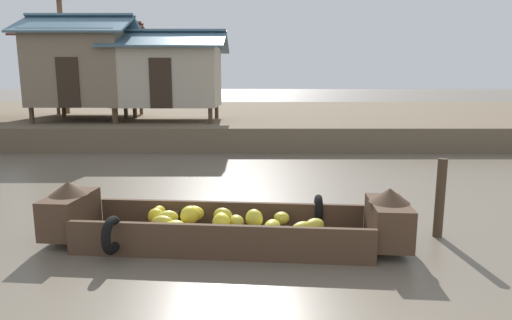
% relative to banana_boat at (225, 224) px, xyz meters
% --- Properties ---
extents(ground_plane, '(300.00, 300.00, 0.00)m').
position_rel_banana_boat_xyz_m(ground_plane, '(0.84, 5.43, -0.30)').
color(ground_plane, '#665B4C').
extents(riverbank_strip, '(160.00, 20.00, 0.83)m').
position_rel_banana_boat_xyz_m(riverbank_strip, '(0.84, 18.21, 0.11)').
color(riverbank_strip, brown).
rests_on(riverbank_strip, ground).
extents(banana_boat, '(5.24, 1.63, 0.89)m').
position_rel_banana_boat_xyz_m(banana_boat, '(0.00, 0.00, 0.00)').
color(banana_boat, '#473323').
rests_on(banana_boat, ground).
extents(fishing_skiff_distant, '(4.15, 4.98, 0.85)m').
position_rel_banana_boat_xyz_m(fishing_skiff_distant, '(10.65, 11.17, -0.02)').
color(fishing_skiff_distant, brown).
rests_on(fishing_skiff_distant, ground).
extents(stilt_house_mid_left, '(5.08, 3.38, 4.11)m').
position_rel_banana_boat_xyz_m(stilt_house_mid_left, '(-7.02, 13.54, 2.65)').
color(stilt_house_mid_left, '#4C3826').
rests_on(stilt_house_mid_left, riverbank_strip).
extents(stilt_house_mid_right, '(4.16, 3.60, 4.11)m').
position_rel_banana_boat_xyz_m(stilt_house_mid_right, '(-6.29, 11.33, 2.60)').
color(stilt_house_mid_right, '#4C3826').
rests_on(stilt_house_mid_right, riverbank_strip).
extents(stilt_house_right, '(4.60, 3.46, 3.53)m').
position_rel_banana_boat_xyz_m(stilt_house_right, '(-2.97, 11.29, 2.33)').
color(stilt_house_right, '#4C3826').
rests_on(stilt_house_right, riverbank_strip).
extents(mooring_post, '(0.14, 0.14, 1.22)m').
position_rel_banana_boat_xyz_m(mooring_post, '(3.27, 0.33, 0.31)').
color(mooring_post, '#423323').
rests_on(mooring_post, ground).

